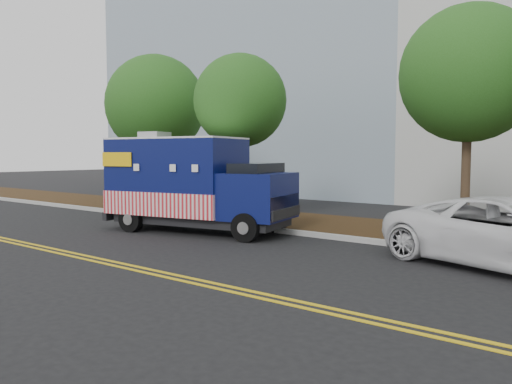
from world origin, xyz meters
The scene contains 10 objects.
ground centered at (0.00, 0.00, 0.00)m, with size 120.00×120.00×0.00m, color black.
curb centered at (0.00, 1.40, 0.07)m, with size 120.00×0.18×0.15m, color #9E9E99.
mulch_strip centered at (0.00, 3.50, 0.07)m, with size 120.00×4.00×0.15m, color black.
centerline_near centered at (0.00, -4.45, 0.01)m, with size 120.00×0.10×0.01m, color gold.
centerline_far centered at (0.00, -4.70, 0.01)m, with size 120.00×0.10×0.01m, color gold.
tree_a centered at (-5.95, 3.76, 4.70)m, with size 4.49×4.49×6.96m.
tree_b centered at (-0.12, 2.72, 4.42)m, with size 3.39×3.39×6.13m.
tree_c centered at (7.52, 3.81, 4.78)m, with size 3.93×3.93×6.76m.
sign_post centered at (-1.26, 1.55, 1.20)m, with size 0.06×0.06×2.40m, color #473828.
food_truck centered at (0.09, -0.04, 1.46)m, with size 6.43×3.37×3.23m.
Camera 1 is at (11.60, -11.41, 2.48)m, focal length 35.00 mm.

